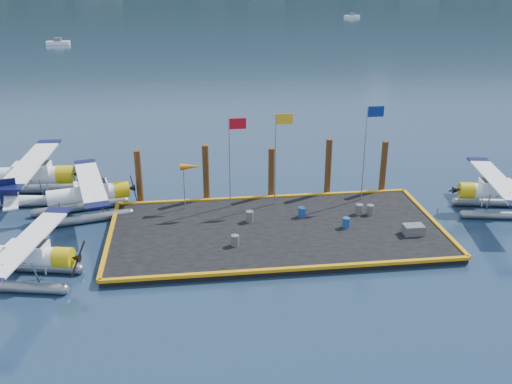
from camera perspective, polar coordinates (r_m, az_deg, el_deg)
ground at (r=35.15m, az=2.02°, el=-4.25°), size 4000.00×4000.00×0.00m
dock at (r=35.06m, az=2.03°, el=-3.96°), size 20.00×10.00×0.40m
dock_bumpers at (r=34.94m, az=2.04°, el=-3.53°), size 20.25×10.25×0.18m
seaplane_a at (r=31.94m, az=-22.34°, el=-6.16°), size 8.14×8.85×3.13m
seaplane_b at (r=38.63m, az=-16.63°, el=-0.42°), size 8.40×9.11×3.23m
seaplane_c at (r=42.59m, az=-21.91°, el=1.30°), size 9.55×10.53×3.74m
seaplane_d at (r=40.88m, az=23.25°, el=-0.12°), size 8.21×8.97×3.17m
drum_0 at (r=35.73m, az=-0.64°, el=-2.45°), size 0.49×0.49×0.69m
drum_1 at (r=35.37m, az=9.01°, el=-3.05°), size 0.46×0.46×0.65m
drum_2 at (r=37.45m, az=11.36°, el=-1.75°), size 0.46×0.46×0.65m
drum_3 at (r=32.81m, az=-2.10°, el=-4.86°), size 0.46×0.46×0.65m
drum_4 at (r=37.36m, az=10.27°, el=-1.71°), size 0.47×0.47×0.66m
drum_5 at (r=36.49m, az=4.62°, el=-2.02°), size 0.46×0.46×0.65m
crate at (r=35.40m, az=15.46°, el=-3.64°), size 1.18×0.79×0.59m
flagpole_red at (r=36.74m, az=-2.36°, el=4.34°), size 1.14×0.08×6.00m
flagpole_yellow at (r=37.06m, az=2.27°, el=4.69°), size 1.14×0.08×6.20m
flagpole_blue at (r=38.42m, az=11.17°, el=5.18°), size 1.14×0.08×6.50m
windsock at (r=37.01m, az=-6.56°, el=2.43°), size 1.40×0.44×3.12m
piling_0 at (r=39.08m, az=-11.62°, el=1.27°), size 0.44×0.44×4.00m
piling_1 at (r=38.91m, az=-5.02°, el=1.72°), size 0.44×0.44×4.20m
piling_2 at (r=39.37m, az=1.55°, el=1.74°), size 0.44×0.44×3.80m
piling_3 at (r=40.06m, az=7.22°, el=2.31°), size 0.44×0.44×4.30m
piling_4 at (r=41.25m, az=12.61°, el=2.31°), size 0.44×0.44×4.00m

